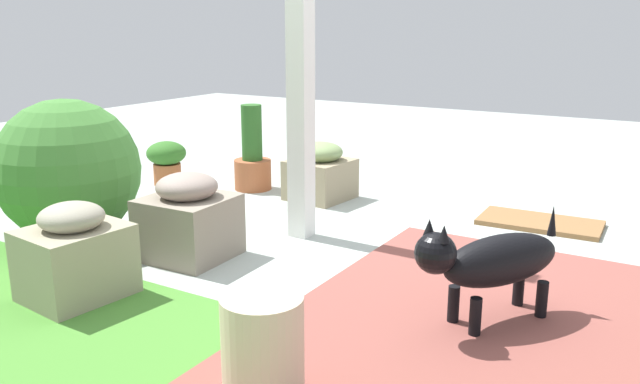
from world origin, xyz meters
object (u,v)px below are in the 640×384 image
Objects in this scene: stone_planter_nearest at (320,173)px; dog at (492,261)px; stone_planter_mid at (189,219)px; doormat at (540,223)px; stone_planter_far at (75,255)px; terracotta_pot_tall at (252,160)px; terracotta_pot_broad at (167,160)px; porch_pillar at (300,47)px; ceramic_urn at (263,350)px; round_shrub at (68,170)px.

dog is at bearing 139.96° from stone_planter_nearest.
doormat is (-1.47, -1.53, -0.19)m from stone_planter_mid.
terracotta_pot_tall reaches higher than stone_planter_far.
terracotta_pot_broad is (1.24, -1.13, -0.01)m from stone_planter_mid.
stone_planter_mid reaches higher than stone_planter_far.
stone_planter_far is 0.74× the size of terracotta_pot_tall.
doormat is (-1.15, -0.92, -1.07)m from porch_pillar.
ceramic_urn is (-1.22, 0.26, -0.01)m from stone_planter_far.
doormat is (-2.25, -1.65, -0.39)m from round_shrub.
stone_planter_far reaches higher than terracotta_pot_broad.
terracotta_pot_tall is 0.88× the size of doormat.
stone_planter_nearest is at bearing -66.52° from porch_pillar.
porch_pillar reaches higher than doormat.
terracotta_pot_broad is 3.14m from ceramic_urn.
terracotta_pot_tall is 2.86m from ceramic_urn.
terracotta_pot_broad is at bearing -56.90° from stone_planter_far.
stone_planter_far is (0.39, 1.27, -0.88)m from porch_pillar.
doormat is at bearing -171.41° from terracotta_pot_broad.
terracotta_pot_tall is (0.52, -2.01, 0.02)m from stone_planter_far.
porch_pillar reaches higher than stone_planter_far.
terracotta_pot_tall is at bearing -97.46° from round_shrub.
ceramic_urn is at bearing 141.26° from stone_planter_mid.
ceramic_urn is (-2.38, 2.04, -0.01)m from terracotta_pot_broad.
stone_planter_mid is 0.82m from round_shrub.
dog is at bearing 158.61° from terracotta_pot_broad.
stone_planter_far reaches higher than ceramic_urn.
stone_planter_far is 1.40× the size of terracotta_pot_broad.
round_shrub reaches higher than stone_planter_far.
stone_planter_mid reaches higher than doormat.
terracotta_pot_tall is at bearing -66.34° from stone_planter_mid.
stone_planter_nearest is 2.04m from stone_planter_far.
doormat is at bearing -133.69° from stone_planter_mid.
terracotta_pot_tall is at bearing -160.70° from terracotta_pot_broad.
terracotta_pot_tall reaches higher than stone_planter_mid.
round_shrub is 2.40× the size of terracotta_pot_broad.
round_shrub reaches higher than ceramic_urn.
stone_planter_far is 1.81m from dog.
doormat is at bearing -143.78° from round_shrub.
ceramic_urn is 2.48m from doormat.
porch_pillar reaches higher than terracotta_pot_broad.
terracotta_pot_broad is at bearing 11.48° from stone_planter_nearest.
stone_planter_far is 2.08m from terracotta_pot_tall.
dog is at bearing -176.96° from round_shrub.
doormat is at bearing -141.26° from porch_pillar.
terracotta_pot_tall reaches higher than dog.
porch_pillar reaches higher than dog.
ceramic_urn is at bearing 82.50° from doormat.
stone_planter_mid is at bearing 137.75° from terracotta_pot_broad.
stone_planter_far is 0.92m from round_shrub.
porch_pillar is 1.22m from stone_planter_nearest.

